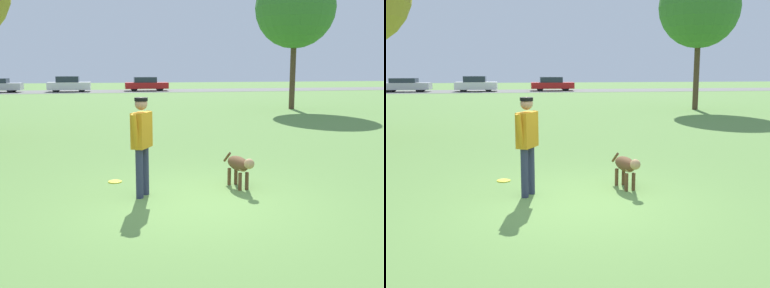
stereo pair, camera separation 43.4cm
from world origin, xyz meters
TOP-DOWN VIEW (x-y plane):
  - ground_plane at (0.00, 0.00)m, footprint 120.00×120.00m
  - far_road_strip at (0.00, 36.42)m, footprint 120.00×6.00m
  - person at (-0.76, 0.56)m, footprint 0.44×0.68m
  - dog at (1.10, 0.76)m, footprint 0.40×1.10m
  - frisbee at (-1.22, 1.68)m, footprint 0.27×0.27m
  - tree_far_right at (8.89, 15.96)m, footprint 4.25×4.25m
  - parked_car_silver at (-10.73, 36.43)m, footprint 4.52×1.86m
  - parked_car_white at (-4.30, 36.30)m, footprint 3.92×1.94m
  - parked_car_red at (2.92, 36.51)m, footprint 4.16×1.93m

SIDE VIEW (x-z plane):
  - ground_plane at x=0.00m, z-range 0.00..0.00m
  - far_road_strip at x=0.00m, z-range 0.00..0.01m
  - frisbee at x=-1.22m, z-range 0.00..0.02m
  - dog at x=1.10m, z-range 0.13..0.77m
  - parked_car_silver at x=-10.73m, z-range 0.00..1.28m
  - parked_car_red at x=2.92m, z-range 0.00..1.33m
  - parked_car_white at x=-4.30m, z-range -0.03..1.41m
  - person at x=-0.76m, z-range 0.18..1.95m
  - tree_far_right at x=8.89m, z-range 1.62..9.15m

